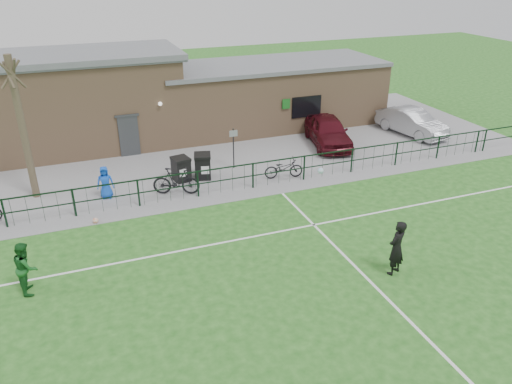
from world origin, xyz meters
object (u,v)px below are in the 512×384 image
object	(u,v)px
wheelie_bin_left	(181,170)
bicycle_e	(284,168)
spectator_child	(105,182)
sign_post	(234,148)
car_silver	(412,122)
outfield_player	(26,267)
car_maroon	(328,131)
bicycle_d	(176,181)
wheelie_bin_right	(203,167)
bare_tree	(23,130)
ball_ground	(96,221)

from	to	relation	value
wheelie_bin_left	bicycle_e	xyz separation A→B (m)	(4.49, -1.40, -0.04)
wheelie_bin_left	spectator_child	distance (m)	3.47
sign_post	spectator_child	world-z (taller)	sign_post
sign_post	car_silver	xyz separation A→B (m)	(11.16, 1.16, -0.27)
sign_post	outfield_player	xyz separation A→B (m)	(-9.00, -7.07, -0.18)
car_maroon	wheelie_bin_left	bearing A→B (deg)	-154.59
bicycle_d	outfield_player	size ratio (longest dim) A/B	1.19
wheelie_bin_right	sign_post	distance (m)	1.88
bare_tree	car_maroon	distance (m)	14.97
bicycle_e	spectator_child	size ratio (longest dim) A/B	1.26
bare_tree	sign_post	world-z (taller)	bare_tree
car_silver	ball_ground	xyz separation A→B (m)	(-17.93, -4.50, -0.64)
sign_post	outfield_player	world-z (taller)	sign_post
bare_tree	spectator_child	bearing A→B (deg)	-23.43
car_maroon	bicycle_e	size ratio (longest dim) A/B	2.57
bare_tree	ball_ground	size ratio (longest dim) A/B	26.95
bare_tree	bicycle_d	bearing A→B (deg)	-18.68
car_silver	spectator_child	xyz separation A→B (m)	(-17.28, -2.37, -0.02)
bicycle_e	outfield_player	bearing A→B (deg)	125.27
car_maroon	outfield_player	xyz separation A→B (m)	(-14.81, -8.36, 0.04)
bicycle_e	wheelie_bin_left	bearing A→B (deg)	82.56
ball_ground	spectator_child	bearing A→B (deg)	73.04
car_silver	bicycle_e	xyz separation A→B (m)	(-9.39, -3.12, -0.26)
car_maroon	wheelie_bin_right	bearing A→B (deg)	-152.56
car_maroon	outfield_player	bearing A→B (deg)	-137.39
car_maroon	spectator_child	world-z (taller)	car_maroon
wheelie_bin_right	ball_ground	world-z (taller)	wheelie_bin_right
ball_ground	bicycle_d	bearing A→B (deg)	22.09
wheelie_bin_right	outfield_player	bearing A→B (deg)	-123.78
bare_tree	sign_post	size ratio (longest dim) A/B	3.00
bare_tree	bicycle_e	xyz separation A→B (m)	(10.71, -1.97, -2.51)
sign_post	bicycle_d	bearing A→B (deg)	-149.50
wheelie_bin_left	ball_ground	bearing A→B (deg)	-157.05
ball_ground	car_maroon	bearing A→B (deg)	20.23
car_maroon	car_silver	world-z (taller)	car_maroon
car_silver	ball_ground	distance (m)	18.49
bare_tree	wheelie_bin_right	size ratio (longest dim) A/B	5.57
bare_tree	bicycle_e	size ratio (longest dim) A/B	3.34
car_silver	bicycle_e	world-z (taller)	car_silver
bare_tree	ball_ground	bearing A→B (deg)	-57.04
sign_post	ball_ground	xyz separation A→B (m)	(-6.77, -3.34, -0.91)
bare_tree	car_maroon	xyz separation A→B (m)	(14.75, 1.28, -2.20)
bare_tree	ball_ground	distance (m)	4.93
car_silver	spectator_child	world-z (taller)	car_silver
wheelie_bin_left	bicycle_d	distance (m)	1.46
wheelie_bin_left	sign_post	size ratio (longest dim) A/B	0.51
sign_post	spectator_child	size ratio (longest dim) A/B	1.41
spectator_child	ball_ground	xyz separation A→B (m)	(-0.65, -2.13, -0.62)
car_maroon	outfield_player	world-z (taller)	outfield_player
wheelie_bin_right	wheelie_bin_left	bearing A→B (deg)	-168.96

